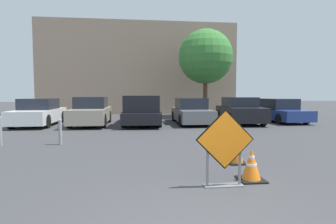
% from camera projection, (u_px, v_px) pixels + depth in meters
% --- Properties ---
extents(ground_plane, '(96.00, 96.00, 0.00)m').
position_uv_depth(ground_plane, '(153.00, 129.00, 12.60)').
color(ground_plane, '#3D3D3F').
extents(road_closed_sign, '(1.09, 0.20, 1.42)m').
position_uv_depth(road_closed_sign, '(225.00, 146.00, 4.74)').
color(road_closed_sign, black).
rests_on(road_closed_sign, ground_plane).
extents(traffic_cone_nearest, '(0.49, 0.49, 0.63)m').
position_uv_depth(traffic_cone_nearest, '(251.00, 165.00, 5.14)').
color(traffic_cone_nearest, black).
rests_on(traffic_cone_nearest, ground_plane).
extents(traffic_cone_second, '(0.43, 0.43, 0.77)m').
position_uv_depth(traffic_cone_second, '(237.00, 148.00, 6.40)').
color(traffic_cone_second, black).
rests_on(traffic_cone_second, ground_plane).
extents(traffic_cone_third, '(0.53, 0.53, 0.59)m').
position_uv_depth(traffic_cone_third, '(229.00, 143.00, 7.52)').
color(traffic_cone_third, black).
rests_on(traffic_cone_third, ground_plane).
extents(traffic_cone_fourth, '(0.53, 0.53, 0.59)m').
position_uv_depth(traffic_cone_fourth, '(221.00, 136.00, 8.75)').
color(traffic_cone_fourth, black).
rests_on(traffic_cone_fourth, ground_plane).
extents(traffic_cone_fifth, '(0.40, 0.40, 0.60)m').
position_uv_depth(traffic_cone_fifth, '(214.00, 131.00, 10.03)').
color(traffic_cone_fifth, black).
rests_on(traffic_cone_fifth, ground_plane).
extents(parked_car_nearest, '(1.92, 4.29, 1.45)m').
position_uv_depth(parked_car_nearest, '(39.00, 113.00, 14.22)').
color(parked_car_nearest, white).
rests_on(parked_car_nearest, ground_plane).
extents(parked_car_second, '(1.89, 4.28, 1.54)m').
position_uv_depth(parked_car_second, '(91.00, 112.00, 14.36)').
color(parked_car_second, '#A39984').
rests_on(parked_car_second, ground_plane).
extents(pickup_truck, '(2.21, 5.47, 1.62)m').
position_uv_depth(pickup_truck, '(142.00, 111.00, 14.57)').
color(pickup_truck, black).
rests_on(pickup_truck, ground_plane).
extents(parked_car_third, '(1.83, 4.52, 1.46)m').
position_uv_depth(parked_car_third, '(191.00, 112.00, 15.19)').
color(parked_car_third, slate).
rests_on(parked_car_third, ground_plane).
extents(parked_car_fourth, '(2.16, 4.20, 1.51)m').
position_uv_depth(parked_car_fourth, '(240.00, 111.00, 15.18)').
color(parked_car_fourth, black).
rests_on(parked_car_fourth, ground_plane).
extents(parked_car_fifth, '(1.96, 4.41, 1.41)m').
position_uv_depth(parked_car_fifth, '(279.00, 111.00, 16.15)').
color(parked_car_fifth, navy).
rests_on(parked_car_fifth, ground_plane).
extents(bollard_nearest, '(0.12, 0.12, 0.88)m').
position_uv_depth(bollard_nearest, '(60.00, 131.00, 8.76)').
color(bollard_nearest, gray).
rests_on(bollard_nearest, ground_plane).
extents(bollard_second, '(0.12, 0.12, 0.97)m').
position_uv_depth(bollard_second, '(0.00, 130.00, 8.54)').
color(bollard_second, gray).
rests_on(bollard_second, ground_plane).
extents(building_facade_backdrop, '(16.91, 5.00, 7.85)m').
position_uv_depth(building_facade_backdrop, '(139.00, 70.00, 24.42)').
color(building_facade_backdrop, gray).
rests_on(building_facade_backdrop, ground_plane).
extents(street_tree_behind_lot, '(3.96, 3.96, 6.41)m').
position_uv_depth(street_tree_behind_lot, '(205.00, 57.00, 19.14)').
color(street_tree_behind_lot, '#513823').
rests_on(street_tree_behind_lot, ground_plane).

